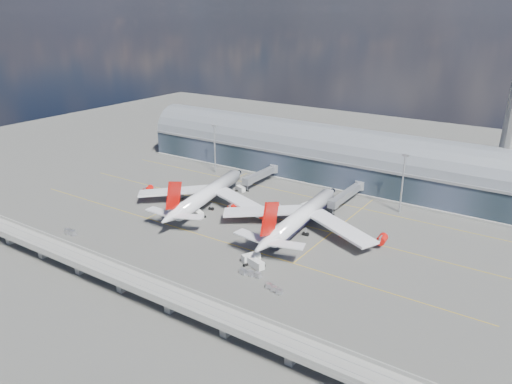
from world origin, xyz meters
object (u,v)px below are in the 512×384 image
Objects in this scene: airliner_right at (301,218)px; service_truck_5 at (241,189)px; service_truck_4 at (307,207)px; cargo_train_0 at (70,232)px; floodlight_mast_right at (403,182)px; airliner_left at (206,195)px; service_truck_0 at (176,196)px; service_truck_1 at (199,214)px; cargo_train_1 at (250,273)px; floodlight_mast_left at (215,147)px; service_truck_3 at (251,258)px; service_truck_2 at (254,263)px; cargo_train_2 at (274,289)px.

airliner_right is 12.03× the size of service_truck_5.
cargo_train_0 is (-63.82, -72.81, -0.67)m from service_truck_4.
floodlight_mast_right is at bearing 41.76° from service_truck_4.
airliner_left is 12.23× the size of cargo_train_0.
service_truck_1 is at bearing -23.08° from service_truck_0.
airliner_left is at bearing 61.28° from cargo_train_1.
service_truck_5 is 80.32m from cargo_train_0.
floodlight_mast_left is at bearing 146.81° from airliner_right.
service_truck_1 is at bearing -178.72° from service_truck_3.
floodlight_mast_left is at bearing 174.57° from service_truck_4.
floodlight_mast_left is 100.00m from floodlight_mast_right.
airliner_left reaches higher than cargo_train_1.
service_truck_3 is 52.63m from service_truck_4.
airliner_right is (-25.70, -40.88, -7.89)m from floodlight_mast_right.
cargo_train_0 is (2.06, -92.78, -12.65)m from floodlight_mast_left.
floodlight_mast_left is 3.27× the size of service_truck_0.
service_truck_5 is (-45.59, 23.88, -4.40)m from airliner_right.
service_truck_1 is at bearing -150.37° from service_truck_5.
cargo_train_0 is (-70.37, -20.60, -0.57)m from service_truck_3.
airliner_left reaches higher than service_truck_0.
service_truck_2 is 55.32m from service_truck_4.
service_truck_4 is (37.79, 21.89, -4.41)m from airliner_left.
cargo_train_1 is at bearing -139.56° from service_truck_2.
service_truck_2 reaches higher than service_truck_5.
service_truck_2 is (-24.72, -74.48, -12.05)m from floodlight_mast_right.
floodlight_mast_left is 112.25m from cargo_train_1.
cargo_train_0 is at bearing -95.95° from service_truck_0.
cargo_train_1 is at bearing -89.55° from airliner_right.
floodlight_mast_left is 106.58m from service_truck_2.
airliner_right is at bearing -28.82° from floodlight_mast_left.
airliner_left reaches higher than service_truck_3.
floodlight_mast_right is 4.29× the size of service_truck_1.
airliner_right reaches higher than airliner_left.
cargo_train_2 is at bearing -25.00° from service_truck_0.
service_truck_1 reaches higher than cargo_train_0.
airliner_left is 18.36m from service_truck_0.
service_truck_4 is at bearing 107.56° from airliner_right.
service_truck_1 reaches higher than cargo_train_1.
service_truck_0 is 1.13× the size of cargo_train_2.
cargo_train_2 is (86.89, 8.97, -0.19)m from cargo_train_0.
airliner_right is 64.16m from service_truck_0.
cargo_train_0 reaches higher than cargo_train_1.
service_truck_0 reaches higher than service_truck_5.
service_truck_0 reaches higher than service_truck_2.
service_truck_2 is 1.45× the size of service_truck_4.
cargo_train_1 is (2.33, -5.62, -0.68)m from service_truck_2.
airliner_left is 11.47× the size of service_truck_4.
service_truck_4 is (65.88, -19.96, -11.99)m from floodlight_mast_left.
cargo_train_1 is at bearing -26.54° from service_truck_0.
service_truck_0 is (10.27, -41.66, -11.98)m from floodlight_mast_left.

